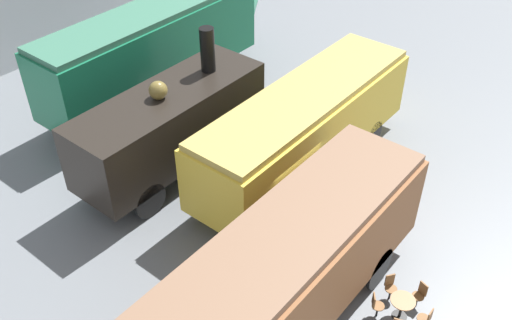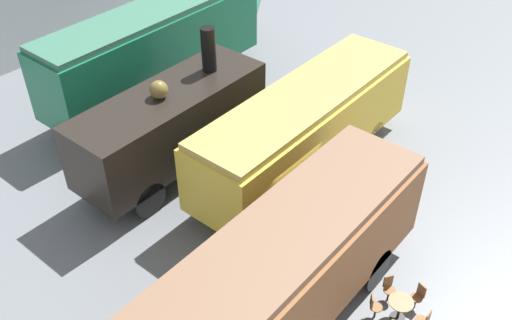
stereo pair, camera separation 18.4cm
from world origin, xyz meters
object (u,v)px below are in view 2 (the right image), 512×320
object	(u,v)px
streamlined_locomotive	(167,40)
visitor_person	(408,193)
cafe_table_near	(400,306)
steam_locomotive	(172,123)
passenger_coach_vintage	(305,125)
passenger_coach_wooden	(281,274)
cafe_chair_0	(374,305)

from	to	relation	value
streamlined_locomotive	visitor_person	size ratio (longest dim) A/B	7.77
cafe_table_near	visitor_person	world-z (taller)	visitor_person
cafe_table_near	visitor_person	size ratio (longest dim) A/B	0.44
steam_locomotive	passenger_coach_vintage	size ratio (longest dim) A/B	0.76
streamlined_locomotive	passenger_coach_wooden	xyz separation A→B (m)	(-7.24, -11.87, -0.12)
steam_locomotive	cafe_chair_0	bearing A→B (deg)	-97.40
steam_locomotive	cafe_chair_0	size ratio (longest dim) A/B	8.73
passenger_coach_vintage	passenger_coach_wooden	size ratio (longest dim) A/B	0.98
passenger_coach_vintage	streamlined_locomotive	bearing A→B (deg)	82.28
streamlined_locomotive	cafe_table_near	xyz separation A→B (m)	(-4.82, -14.26, -1.85)
passenger_coach_wooden	cafe_table_near	distance (m)	3.83
steam_locomotive	passenger_coach_wooden	bearing A→B (deg)	-113.36
passenger_coach_wooden	visitor_person	xyz separation A→B (m)	(6.45, -0.45, -1.37)
cafe_chair_0	passenger_coach_vintage	bearing A→B (deg)	105.95
cafe_chair_0	visitor_person	size ratio (longest dim) A/B	0.53
cafe_table_near	passenger_coach_vintage	bearing A→B (deg)	58.42
steam_locomotive	passenger_coach_vintage	distance (m)	4.75
visitor_person	cafe_table_near	bearing A→B (deg)	-154.21
steam_locomotive	cafe_table_near	xyz separation A→B (m)	(-0.76, -9.76, -1.56)
streamlined_locomotive	steam_locomotive	bearing A→B (deg)	-132.03
steam_locomotive	visitor_person	xyz separation A→B (m)	(3.28, -7.81, -1.20)
cafe_table_near	visitor_person	distance (m)	4.50
streamlined_locomotive	cafe_chair_0	bearing A→B (deg)	-111.01
streamlined_locomotive	cafe_chair_0	distance (m)	14.78
cafe_table_near	cafe_chair_0	world-z (taller)	cafe_chair_0
passenger_coach_wooden	passenger_coach_vintage	bearing A→B (deg)	30.64
cafe_chair_0	cafe_table_near	bearing A→B (deg)	-0.00
passenger_coach_vintage	passenger_coach_wooden	distance (m)	7.12
steam_locomotive	cafe_table_near	distance (m)	9.91
streamlined_locomotive	cafe_table_near	distance (m)	15.17
passenger_coach_wooden	visitor_person	size ratio (longest dim) A/B	6.21
cafe_chair_0	visitor_person	distance (m)	4.69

